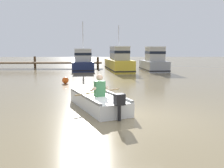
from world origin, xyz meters
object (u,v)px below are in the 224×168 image
at_px(rowboat_with_person, 97,100).
at_px(moored_boat_navy, 83,62).
at_px(moored_boat_grey, 154,62).
at_px(mooring_buoy, 65,80).
at_px(moored_boat_yellow, 119,62).

distance_m(rowboat_with_person, moored_boat_navy, 15.56).
xyz_separation_m(moored_boat_grey, mooring_buoy, (-6.96, -8.33, -0.65)).
relative_size(moored_boat_grey, mooring_buoy, 11.86).
bearing_deg(moored_boat_navy, rowboat_with_person, -83.04).
bearing_deg(moored_boat_grey, rowboat_with_person, -108.66).
bearing_deg(rowboat_with_person, moored_boat_navy, 96.96).
xyz_separation_m(moored_boat_yellow, moored_boat_grey, (3.32, -0.34, -0.02)).
xyz_separation_m(rowboat_with_person, moored_boat_navy, (-1.88, 15.44, 0.52)).
distance_m(rowboat_with_person, moored_boat_grey, 15.19).
bearing_deg(rowboat_with_person, moored_boat_grey, 71.34).
relative_size(rowboat_with_person, moored_boat_yellow, 0.52).
relative_size(moored_boat_yellow, moored_boat_grey, 1.50).
xyz_separation_m(moored_boat_navy, moored_boat_yellow, (3.42, -0.71, 0.09)).
height_order(moored_boat_navy, moored_boat_grey, moored_boat_navy).
bearing_deg(mooring_buoy, moored_boat_yellow, 67.23).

